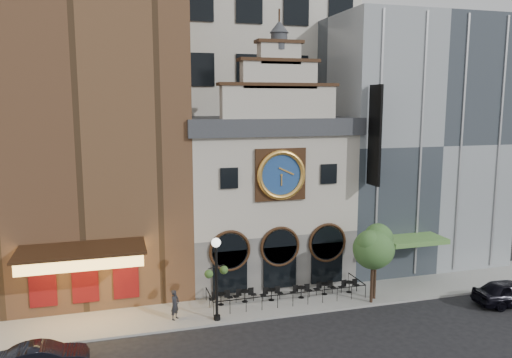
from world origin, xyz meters
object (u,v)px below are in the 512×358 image
Objects in this scene: tree_left at (376,246)px; tree_right at (373,246)px; bistro_0 at (221,298)px; lamppost at (216,270)px; pedestrian at (175,305)px; bistro_1 at (245,295)px; bistro_4 at (325,288)px; car_left at (43,358)px; bistro_2 at (271,294)px; bistro_3 at (301,291)px; bistro_5 at (349,286)px; car_right at (511,293)px.

tree_left is 0.95× the size of tree_right.
lamppost is at bearing -108.20° from bistro_0.
pedestrian reaches higher than bistro_0.
bistro_1 is 5.70m from bistro_4.
car_left is at bearing -163.65° from bistro_4.
bistro_4 is at bearing -76.26° from car_left.
bistro_1 is at bearing 172.34° from bistro_2.
car_left is at bearing -162.32° from bistro_3.
bistro_5 is at bearing -1.47° from bistro_2.
tree_right reaches higher than pedestrian.
bistro_3 is 7.10m from lamppost.
tree_right is at bearing -40.05° from bistro_4.
bistro_2 is 0.30× the size of tree_right.
bistro_1 is at bearing 177.04° from bistro_5.
lamppost reaches higher than car_right.
pedestrian reaches higher than bistro_1.
bistro_4 is 4.69m from tree_left.
lamppost is at bearing -166.28° from bistro_4.
car_left is at bearing -159.27° from bistro_2.
bistro_1 is 17.81m from car_right.
car_right is at bearing -26.02° from bistro_5.
bistro_3 is 3.62m from bistro_5.
bistro_5 is at bearing -2.18° from bistro_0.
bistro_3 and bistro_4 have the same top height.
tree_right is (8.19, -2.37, 3.43)m from bistro_1.
car_left is at bearing -165.46° from bistro_5.
car_left reaches higher than bistro_5.
bistro_2 is (3.45, -0.20, 0.00)m from bistro_0.
car_left is (-10.27, -5.39, 0.11)m from bistro_0.
bistro_4 is 0.30× the size of lamppost.
car_right reaches higher than bistro_0.
bistro_5 is 0.84× the size of pedestrian.
car_right is at bearing -57.42° from pedestrian.
bistro_1 is 0.30× the size of lamppost.
pedestrian is at bearing -173.74° from bistro_4.
tree_left reaches higher than bistro_0.
bistro_2 is at bearing 161.60° from tree_right.
bistro_5 is at bearing 108.64° from tree_right.
bistro_0 is 1.00× the size of bistro_5.
bistro_5 is at bearing -2.96° from bistro_1.
bistro_0 is at bearing 177.82° from bistro_5.
bistro_1 is at bearing 18.57° from lamppost.
lamppost is (-4.17, -1.99, 2.76)m from bistro_2.
tree_left is (4.81, -1.45, 3.22)m from bistro_3.
lamppost is (-2.37, -2.23, 2.76)m from bistro_1.
tree_right reaches higher than bistro_5.
bistro_3 is 0.30× the size of lamppost.
bistro_1 is at bearing -68.10° from car_left.
pedestrian is (7.08, 4.01, 0.36)m from car_left.
bistro_0 is 1.00× the size of bistro_3.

